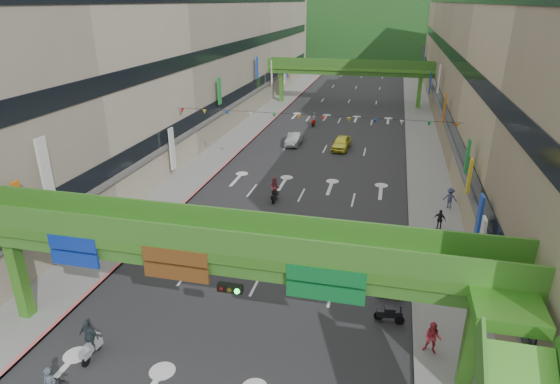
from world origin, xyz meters
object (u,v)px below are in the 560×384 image
scooter_rider_mid (275,189)px  car_yellow (341,143)px  car_silver (294,139)px  overpass_near (233,266)px  pedestrian_red (432,340)px

scooter_rider_mid → car_yellow: 16.67m
car_silver → car_yellow: bearing=-4.4°
overpass_near → scooter_rider_mid: size_ratio=13.19×
scooter_rider_mid → pedestrian_red: bearing=-54.0°
overpass_near → pedestrian_red: bearing=16.5°
car_yellow → scooter_rider_mid: bearing=-99.1°
overpass_near → car_silver: overpass_near is taller
pedestrian_red → car_yellow: bearing=117.3°
car_silver → pedestrian_red: bearing=-66.3°
pedestrian_red → overpass_near: bearing=-150.1°
scooter_rider_mid → overpass_near: bearing=-81.3°
pedestrian_red → car_silver: bearing=125.9°
car_yellow → pedestrian_red: 33.39m
scooter_rider_mid → car_silver: (-1.84, 16.80, -0.41)m
scooter_rider_mid → car_silver: bearing=96.2°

